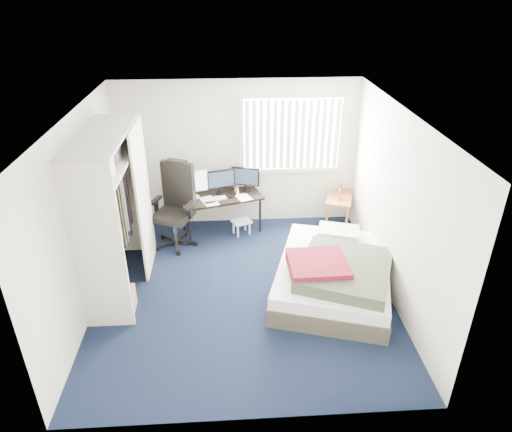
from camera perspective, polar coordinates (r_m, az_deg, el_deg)
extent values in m
plane|color=black|center=(6.49, -1.56, -9.29)|extent=(4.20, 4.20, 0.00)
plane|color=silver|center=(7.75, -2.30, 7.70)|extent=(4.00, 0.00, 4.00)
plane|color=silver|center=(4.07, -0.59, -13.10)|extent=(4.00, 0.00, 4.00)
plane|color=silver|center=(6.10, -20.83, -0.02)|extent=(0.00, 4.20, 4.20)
plane|color=silver|center=(6.20, 17.07, 1.08)|extent=(0.00, 4.20, 4.20)
plane|color=white|center=(5.36, -1.91, 12.52)|extent=(4.20, 4.20, 0.00)
cube|color=white|center=(7.68, 4.48, 10.23)|extent=(1.60, 0.02, 1.20)
cube|color=beige|center=(7.49, 4.70, 14.75)|extent=(1.72, 0.06, 0.06)
cube|color=beige|center=(7.87, 4.34, 5.79)|extent=(1.72, 0.06, 0.06)
cube|color=white|center=(7.63, 4.54, 10.09)|extent=(1.60, 0.04, 1.16)
cube|color=beige|center=(5.59, -19.20, -4.16)|extent=(0.60, 0.04, 2.20)
cube|color=beige|center=(7.14, -15.87, 3.49)|extent=(0.60, 0.04, 2.20)
cube|color=beige|center=(5.94, -18.83, 9.56)|extent=(0.60, 1.80, 0.04)
cube|color=beige|center=(6.06, -18.29, 6.17)|extent=(0.56, 1.74, 0.03)
cylinder|color=silver|center=(6.10, -18.12, 5.12)|extent=(0.03, 1.72, 0.03)
cube|color=#26262B|center=(6.19, -17.71, 0.93)|extent=(0.38, 1.10, 0.90)
cube|color=beige|center=(6.67, -13.88, 2.01)|extent=(0.03, 0.90, 2.20)
cube|color=white|center=(5.61, -19.49, 5.73)|extent=(0.38, 0.30, 0.24)
cube|color=gray|center=(6.06, -18.36, 7.44)|extent=(0.34, 0.28, 0.22)
cube|color=black|center=(7.64, -4.43, 2.37)|extent=(1.46, 0.97, 0.04)
cylinder|color=black|center=(7.45, -8.31, -1.41)|extent=(0.04, 0.04, 0.62)
cylinder|color=black|center=(7.89, -9.10, 0.28)|extent=(0.04, 0.04, 0.62)
cylinder|color=black|center=(7.74, 0.51, 0.08)|extent=(0.04, 0.04, 0.62)
cylinder|color=black|center=(8.16, -0.72, 1.63)|extent=(0.04, 0.04, 0.62)
cube|color=white|center=(7.52, -7.88, 4.28)|extent=(0.49, 0.17, 0.36)
cube|color=white|center=(7.52, -7.88, 4.28)|extent=(0.43, 0.13, 0.31)
cube|color=black|center=(7.63, -4.40, 4.65)|extent=(0.47, 0.16, 0.32)
cube|color=#1E2838|center=(7.63, -4.40, 4.65)|extent=(0.41, 0.13, 0.27)
cube|color=black|center=(7.71, -1.32, 4.98)|extent=(0.47, 0.16, 0.32)
cube|color=#1E2838|center=(7.71, -1.32, 4.98)|extent=(0.41, 0.13, 0.27)
cube|color=white|center=(7.52, -5.23, 2.15)|extent=(0.42, 0.25, 0.02)
cube|color=black|center=(7.58, -3.28, 2.47)|extent=(0.09, 0.11, 0.02)
cylinder|color=silver|center=(7.63, -2.43, 3.22)|extent=(0.08, 0.08, 0.16)
cube|color=white|center=(7.63, -4.44, 2.52)|extent=(0.37, 0.35, 0.00)
cube|color=black|center=(7.59, -9.97, -3.11)|extent=(0.84, 0.84, 0.13)
cylinder|color=silver|center=(7.48, -10.11, -1.62)|extent=(0.06, 0.06, 0.43)
cube|color=black|center=(7.36, -10.27, 0.07)|extent=(0.70, 0.70, 0.11)
cube|color=black|center=(7.37, -9.67, 3.91)|extent=(0.54, 0.30, 0.76)
cube|color=black|center=(7.25, -9.88, 6.25)|extent=(0.35, 0.24, 0.17)
cube|color=black|center=(7.39, -12.43, 1.95)|extent=(0.18, 0.31, 0.04)
cube|color=black|center=(7.13, -8.35, 1.35)|extent=(0.18, 0.31, 0.04)
cube|color=white|center=(7.72, -1.82, -0.69)|extent=(0.38, 0.35, 0.03)
cylinder|color=white|center=(7.67, -2.28, -1.92)|extent=(0.04, 0.04, 0.22)
cylinder|color=white|center=(7.80, -2.81, -1.41)|extent=(0.04, 0.04, 0.22)
cylinder|color=white|center=(7.76, -0.81, -1.54)|extent=(0.04, 0.04, 0.22)
cylinder|color=white|center=(7.88, -1.36, -1.03)|extent=(0.04, 0.04, 0.22)
cube|color=brown|center=(8.02, 10.46, 2.51)|extent=(0.65, 0.91, 0.04)
cube|color=brown|center=(7.82, 8.82, -0.35)|extent=(0.05, 0.05, 0.53)
cube|color=brown|center=(8.48, 9.41, 1.95)|extent=(0.05, 0.05, 0.53)
cube|color=brown|center=(7.80, 11.24, -0.64)|extent=(0.05, 0.05, 0.53)
cube|color=brown|center=(8.47, 11.65, 1.69)|extent=(0.05, 0.05, 0.53)
cube|color=brown|center=(7.80, 10.40, 2.68)|extent=(0.06, 0.14, 0.18)
cube|color=brown|center=(8.08, 10.61, 3.58)|extent=(0.06, 0.14, 0.18)
cube|color=#3F392D|center=(6.54, 9.56, -8.00)|extent=(2.01, 2.35, 0.26)
cube|color=white|center=(6.42, 9.70, -6.47)|extent=(1.96, 2.30, 0.18)
cube|color=beige|center=(6.95, 10.26, -2.10)|extent=(0.69, 0.56, 0.14)
cube|color=#333A2C|center=(6.12, 11.05, -6.68)|extent=(1.52, 1.58, 0.18)
cube|color=#560E16|center=(6.00, 7.72, -6.22)|extent=(0.77, 0.72, 0.16)
cube|color=#9D754E|center=(6.33, -16.81, -10.06)|extent=(0.42, 0.32, 0.31)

